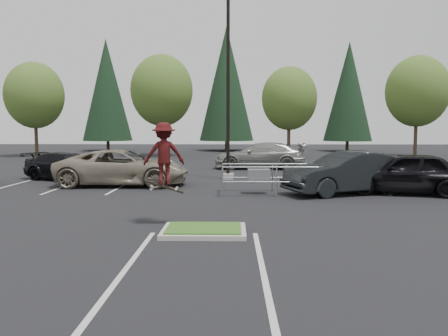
{
  "coord_description": "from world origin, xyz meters",
  "views": [
    {
      "loc": [
        0.76,
        -11.29,
        2.79
      ],
      "look_at": [
        0.5,
        1.5,
        1.59
      ],
      "focal_mm": 35.0,
      "sensor_mm": 36.0,
      "label": 1
    }
  ],
  "objects_px": {
    "light_pole": "(228,93)",
    "decid_c": "(289,101)",
    "skateboarder": "(164,154)",
    "car_r_black": "(406,173)",
    "conif_b": "(226,84)",
    "car_l_black": "(66,166)",
    "car_far_silver": "(260,156)",
    "decid_a": "(35,97)",
    "conif_a": "(107,90)",
    "car_r_charc": "(347,173)",
    "cart_corral": "(262,175)",
    "car_l_tan": "(123,168)",
    "decid_d": "(417,94)",
    "conif_c": "(349,91)",
    "decid_b": "(162,93)"
  },
  "relations": [
    {
      "from": "conif_c",
      "to": "car_l_tan",
      "type": "relative_size",
      "value": 2.02
    },
    {
      "from": "conif_c",
      "to": "car_r_black",
      "type": "xyz_separation_m",
      "value": [
        -6.0,
        -32.5,
        -5.96
      ]
    },
    {
      "from": "decid_d",
      "to": "car_r_black",
      "type": "relative_size",
      "value": 1.82
    },
    {
      "from": "light_pole",
      "to": "decid_c",
      "type": "height_order",
      "value": "light_pole"
    },
    {
      "from": "skateboarder",
      "to": "conif_b",
      "type": "bearing_deg",
      "value": -103.89
    },
    {
      "from": "cart_corral",
      "to": "decid_d",
      "type": "bearing_deg",
      "value": 54.45
    },
    {
      "from": "decid_a",
      "to": "conif_a",
      "type": "bearing_deg",
      "value": 68.09
    },
    {
      "from": "car_r_charc",
      "to": "car_l_tan",
      "type": "bearing_deg",
      "value": -124.31
    },
    {
      "from": "car_r_charc",
      "to": "cart_corral",
      "type": "bearing_deg",
      "value": -108.69
    },
    {
      "from": "cart_corral",
      "to": "skateboarder",
      "type": "xyz_separation_m",
      "value": [
        -3.2,
        -5.86,
        1.25
      ]
    },
    {
      "from": "decid_c",
      "to": "car_l_tan",
      "type": "distance_m",
      "value": 23.38
    },
    {
      "from": "decid_c",
      "to": "light_pole",
      "type": "bearing_deg",
      "value": -107.11
    },
    {
      "from": "light_pole",
      "to": "car_l_black",
      "type": "bearing_deg",
      "value": -176.65
    },
    {
      "from": "cart_corral",
      "to": "car_l_tan",
      "type": "bearing_deg",
      "value": 157.39
    },
    {
      "from": "conif_c",
      "to": "decid_c",
      "type": "bearing_deg",
      "value": -129.64
    },
    {
      "from": "light_pole",
      "to": "car_r_black",
      "type": "bearing_deg",
      "value": -33.69
    },
    {
      "from": "skateboarder",
      "to": "car_r_black",
      "type": "distance_m",
      "value": 11.04
    },
    {
      "from": "conif_a",
      "to": "cart_corral",
      "type": "relative_size",
      "value": 2.93
    },
    {
      "from": "decid_b",
      "to": "cart_corral",
      "type": "relative_size",
      "value": 2.17
    },
    {
      "from": "car_l_tan",
      "to": "car_far_silver",
      "type": "relative_size",
      "value": 1.02
    },
    {
      "from": "conif_b",
      "to": "cart_corral",
      "type": "xyz_separation_m",
      "value": [
        2.0,
        -33.64,
        -7.06
      ]
    },
    {
      "from": "skateboarder",
      "to": "car_far_silver",
      "type": "bearing_deg",
      "value": -114.71
    },
    {
      "from": "decid_b",
      "to": "conif_a",
      "type": "relative_size",
      "value": 0.74
    },
    {
      "from": "conif_c",
      "to": "car_far_silver",
      "type": "bearing_deg",
      "value": -117.96
    },
    {
      "from": "car_r_charc",
      "to": "decid_a",
      "type": "bearing_deg",
      "value": -155.21
    },
    {
      "from": "cart_corral",
      "to": "car_far_silver",
      "type": "relative_size",
      "value": 0.73
    },
    {
      "from": "conif_a",
      "to": "skateboarder",
      "type": "xyz_separation_m",
      "value": [
        12.8,
        -39.0,
        -5.07
      ]
    },
    {
      "from": "decid_b",
      "to": "car_r_charc",
      "type": "bearing_deg",
      "value": -63.82
    },
    {
      "from": "light_pole",
      "to": "car_l_black",
      "type": "relative_size",
      "value": 2.02
    },
    {
      "from": "conif_b",
      "to": "car_r_charc",
      "type": "distance_m",
      "value": 34.66
    },
    {
      "from": "conif_b",
      "to": "light_pole",
      "type": "bearing_deg",
      "value": -88.99
    },
    {
      "from": "decid_d",
      "to": "skateboarder",
      "type": "bearing_deg",
      "value": -123.19
    },
    {
      "from": "decid_a",
      "to": "conif_a",
      "type": "relative_size",
      "value": 0.69
    },
    {
      "from": "conif_b",
      "to": "car_far_silver",
      "type": "height_order",
      "value": "conif_b"
    },
    {
      "from": "conif_a",
      "to": "skateboarder",
      "type": "distance_m",
      "value": 41.36
    },
    {
      "from": "conif_c",
      "to": "skateboarder",
      "type": "height_order",
      "value": "conif_c"
    },
    {
      "from": "conif_a",
      "to": "decid_d",
      "type": "bearing_deg",
      "value": -16.81
    },
    {
      "from": "conif_c",
      "to": "car_far_silver",
      "type": "distance_m",
      "value": 25.06
    },
    {
      "from": "light_pole",
      "to": "car_far_silver",
      "type": "height_order",
      "value": "light_pole"
    },
    {
      "from": "car_r_charc",
      "to": "car_r_black",
      "type": "xyz_separation_m",
      "value": [
        2.44,
        0.0,
        0.0
      ]
    },
    {
      "from": "conif_b",
      "to": "car_l_tan",
      "type": "height_order",
      "value": "conif_b"
    },
    {
      "from": "decid_d",
      "to": "conif_c",
      "type": "xyz_separation_m",
      "value": [
        -3.99,
        9.17,
        0.94
      ]
    },
    {
      "from": "car_far_silver",
      "to": "skateboarder",
      "type": "bearing_deg",
      "value": -10.23
    },
    {
      "from": "decid_b",
      "to": "car_l_black",
      "type": "bearing_deg",
      "value": -96.1
    },
    {
      "from": "decid_a",
      "to": "decid_c",
      "type": "relative_size",
      "value": 1.06
    },
    {
      "from": "conif_b",
      "to": "skateboarder",
      "type": "relative_size",
      "value": 7.18
    },
    {
      "from": "car_l_black",
      "to": "decid_c",
      "type": "bearing_deg",
      "value": -14.63
    },
    {
      "from": "car_l_black",
      "to": "conif_a",
      "type": "bearing_deg",
      "value": 34.6
    },
    {
      "from": "conif_b",
      "to": "skateboarder",
      "type": "xyz_separation_m",
      "value": [
        -1.2,
        -39.5,
        -5.82
      ]
    },
    {
      "from": "conif_b",
      "to": "decid_d",
      "type": "bearing_deg",
      "value": -29.47
    }
  ]
}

